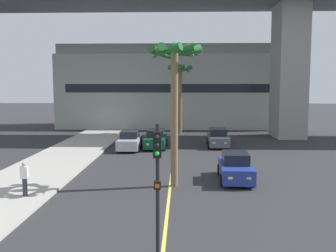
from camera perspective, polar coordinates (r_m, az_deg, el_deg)
name	(u,v)px	position (r m, az deg, el deg)	size (l,w,h in m)	color
sidewalk_left	(10,190)	(21.18, -22.25, -8.75)	(4.80, 80.00, 0.15)	#ADA89E
lane_stripe_center	(173,161)	(27.17, 0.72, -5.23)	(0.14, 56.00, 0.01)	#DBCC4C
pier_building_backdrop	(177,87)	(49.60, 1.31, 5.73)	(29.27, 8.04, 10.19)	#ADB2A8
car_queue_front	(156,140)	(32.80, -1.81, -2.01)	(1.91, 4.14, 1.56)	#0C4728
car_queue_second	(235,168)	(22.07, 9.90, -6.07)	(1.95, 4.16, 1.56)	navy
car_queue_third	(130,141)	(32.12, -5.66, -2.21)	(1.86, 4.12, 1.56)	#B7BABF
car_queue_fourth	(218,138)	(33.87, 7.37, -1.80)	(1.88, 4.12, 1.56)	#4C5156
traffic_light_median_near	(157,174)	(11.45, -1.56, -7.13)	(0.24, 0.37, 4.20)	black
palm_tree_near_median	(174,68)	(20.03, 0.91, 8.47)	(2.85, 2.87, 7.48)	brown
palm_tree_mid_median	(180,81)	(41.73, 1.77, 6.58)	(2.77, 2.87, 7.54)	brown
pedestrian_near_crosswalk	(25,178)	(19.36, -20.37, -7.25)	(0.34, 0.22, 1.62)	#2D2D38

